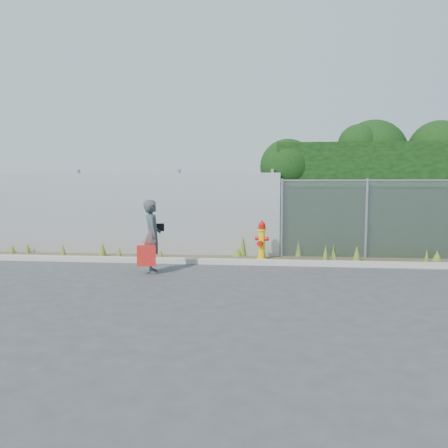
% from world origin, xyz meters
% --- Properties ---
extents(ground, '(80.00, 80.00, 0.00)m').
position_xyz_m(ground, '(0.00, 0.00, 0.00)').
color(ground, '#38383B').
rests_on(ground, ground).
extents(curb, '(16.00, 0.22, 0.12)m').
position_xyz_m(curb, '(0.00, 1.80, 0.06)').
color(curb, '#A09B90').
rests_on(curb, ground).
extents(weed_strip, '(16.00, 1.33, 0.55)m').
position_xyz_m(weed_strip, '(0.63, 2.47, 0.12)').
color(weed_strip, '#423A26').
rests_on(weed_strip, ground).
extents(corrugated_fence, '(8.50, 0.21, 2.30)m').
position_xyz_m(corrugated_fence, '(-3.25, 3.01, 1.10)').
color(corrugated_fence, silver).
rests_on(corrugated_fence, ground).
extents(chainlink_fence, '(6.50, 0.07, 2.05)m').
position_xyz_m(chainlink_fence, '(4.25, 3.00, 1.03)').
color(chainlink_fence, gray).
rests_on(chainlink_fence, ground).
extents(hedge, '(7.74, 2.08, 3.78)m').
position_xyz_m(hedge, '(4.38, 4.02, 2.00)').
color(hedge, black).
rests_on(hedge, ground).
extents(fire_hydrant, '(0.34, 0.30, 1.01)m').
position_xyz_m(fire_hydrant, '(0.54, 2.38, 0.49)').
color(fire_hydrant, '#E4B70C').
rests_on(fire_hydrant, ground).
extents(woman, '(0.54, 0.67, 1.58)m').
position_xyz_m(woman, '(-1.77, 0.65, 0.79)').
color(woman, '#0F6563').
rests_on(woman, ground).
extents(red_tote_bag, '(0.39, 0.14, 0.51)m').
position_xyz_m(red_tote_bag, '(-1.84, 0.40, 0.41)').
color(red_tote_bag, '#B40A22').
extents(black_shoulder_bag, '(0.22, 0.09, 0.17)m').
position_xyz_m(black_shoulder_bag, '(-1.67, 0.84, 0.97)').
color(black_shoulder_bag, black).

